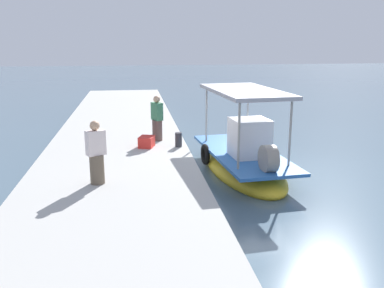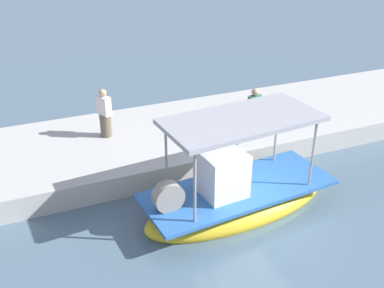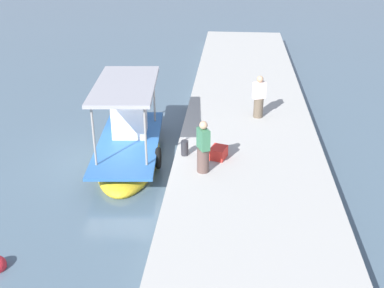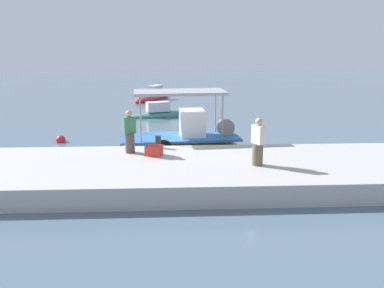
# 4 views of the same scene
# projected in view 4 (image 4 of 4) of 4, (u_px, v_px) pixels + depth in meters

# --- Properties ---
(ground_plane) EXTENTS (120.00, 120.00, 0.00)m
(ground_plane) POSITION_uv_depth(u_px,v_px,m) (179.00, 149.00, 18.05)
(ground_plane) COLOR slate
(dock_quay) EXTENTS (36.00, 4.89, 0.72)m
(dock_quay) POSITION_uv_depth(u_px,v_px,m) (180.00, 172.00, 13.57)
(dock_quay) COLOR #B3B1AC
(dock_quay) RESTS_ON ground_plane
(main_fishing_boat) EXTENTS (5.76, 2.56, 3.14)m
(main_fishing_boat) POSITION_uv_depth(u_px,v_px,m) (182.00, 141.00, 17.60)
(main_fishing_boat) COLOR gold
(main_fishing_boat) RESTS_ON ground_plane
(fisherman_near_bollard) EXTENTS (0.50, 0.54, 1.66)m
(fisherman_near_bollard) POSITION_uv_depth(u_px,v_px,m) (258.00, 144.00, 13.05)
(fisherman_near_bollard) COLOR brown
(fisherman_near_bollard) RESTS_ON dock_quay
(fisherman_by_crate) EXTENTS (0.53, 0.49, 1.66)m
(fisherman_by_crate) POSITION_uv_depth(u_px,v_px,m) (130.00, 134.00, 14.61)
(fisherman_by_crate) COLOR brown
(fisherman_by_crate) RESTS_ON dock_quay
(mooring_bollard) EXTENTS (0.24, 0.24, 0.50)m
(mooring_bollard) POSITION_uv_depth(u_px,v_px,m) (158.00, 142.00, 15.43)
(mooring_bollard) COLOR #2D2D33
(mooring_bollard) RESTS_ON dock_quay
(cargo_crate) EXTENTS (0.70, 0.62, 0.37)m
(cargo_crate) POSITION_uv_depth(u_px,v_px,m) (154.00, 150.00, 14.37)
(cargo_crate) COLOR red
(cargo_crate) RESTS_ON dock_quay
(marker_buoy) EXTENTS (0.49, 0.49, 0.49)m
(marker_buoy) POSITION_uv_depth(u_px,v_px,m) (61.00, 140.00, 19.36)
(marker_buoy) COLOR red
(marker_buoy) RESTS_ON ground_plane
(moored_boat_near) EXTENTS (5.30, 2.75, 1.28)m
(moored_boat_near) POSITION_uv_depth(u_px,v_px,m) (164.00, 114.00, 26.51)
(moored_boat_near) COLOR #368273
(moored_boat_near) RESTS_ON ground_plane
(moored_boat_mid) EXTENTS (3.71, 5.38, 1.51)m
(moored_boat_mid) POSITION_uv_depth(u_px,v_px,m) (153.00, 97.00, 34.73)
(moored_boat_mid) COLOR red
(moored_boat_mid) RESTS_ON ground_plane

